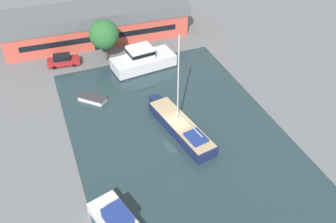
# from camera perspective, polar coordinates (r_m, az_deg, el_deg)

# --- Properties ---
(ground_plane) EXTENTS (440.00, 440.00, 0.00)m
(ground_plane) POSITION_cam_1_polar(r_m,az_deg,el_deg) (45.45, 1.19, -2.92)
(ground_plane) COLOR slate
(water_canal) EXTENTS (24.51, 35.11, 0.01)m
(water_canal) POSITION_cam_1_polar(r_m,az_deg,el_deg) (45.45, 1.19, -2.92)
(water_canal) COLOR #23383D
(water_canal) RESTS_ON ground
(warehouse_building) EXTENTS (30.83, 9.17, 5.48)m
(warehouse_building) POSITION_cam_1_polar(r_m,az_deg,el_deg) (64.88, -10.86, 13.06)
(warehouse_building) COLOR #C64C3D
(warehouse_building) RESTS_ON ground
(quay_tree_near_building) EXTENTS (4.46, 4.46, 6.56)m
(quay_tree_near_building) POSITION_cam_1_polar(r_m,az_deg,el_deg) (57.60, -9.73, 11.49)
(quay_tree_near_building) COLOR brown
(quay_tree_near_building) RESTS_ON ground
(parked_car) EXTENTS (4.93, 2.41, 1.78)m
(parked_car) POSITION_cam_1_polar(r_m,az_deg,el_deg) (59.23, -15.69, 7.54)
(parked_car) COLOR maroon
(parked_car) RESTS_ON ground
(sailboat_moored) EXTENTS (4.62, 12.57, 12.51)m
(sailboat_moored) POSITION_cam_1_polar(r_m,az_deg,el_deg) (44.89, 1.89, -2.27)
(sailboat_moored) COLOR #19234C
(sailboat_moored) RESTS_ON water_canal
(motor_cruiser) EXTENTS (9.75, 5.04, 3.60)m
(motor_cruiser) POSITION_cam_1_polar(r_m,az_deg,el_deg) (56.26, -3.87, 7.77)
(motor_cruiser) COLOR silver
(motor_cruiser) RESTS_ON water_canal
(small_dinghy) EXTENTS (3.83, 3.76, 0.63)m
(small_dinghy) POSITION_cam_1_polar(r_m,az_deg,el_deg) (50.95, -11.44, 1.96)
(small_dinghy) COLOR white
(small_dinghy) RESTS_ON water_canal
(cabin_boat) EXTENTS (4.45, 6.65, 2.31)m
(cabin_boat) POSITION_cam_1_polar(r_m,az_deg,el_deg) (36.19, -7.85, -16.12)
(cabin_boat) COLOR silver
(cabin_boat) RESTS_ON water_canal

